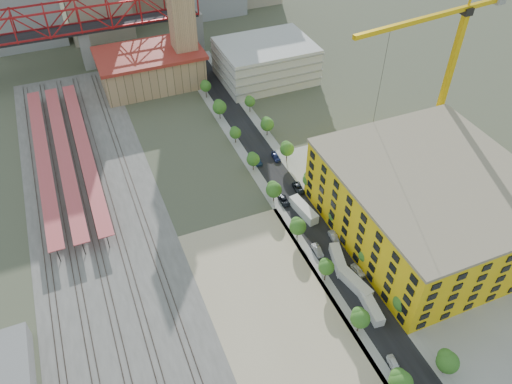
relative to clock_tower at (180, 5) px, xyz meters
name	(u,v)px	position (x,y,z in m)	size (l,w,h in m)	color
ground	(245,223)	(-8.00, -79.99, -28.70)	(400.00, 400.00, 0.00)	#474C38
ballast_strip	(98,217)	(-44.00, -62.49, -28.67)	(36.00, 165.00, 0.06)	#605E59
dirt_lot	(280,322)	(-12.00, -111.49, -28.67)	(28.00, 67.00, 0.06)	tan
street_asphalt	(277,175)	(8.00, -64.99, -28.67)	(12.00, 170.00, 0.06)	black
sidewalk_west	(260,180)	(2.50, -64.99, -28.68)	(3.00, 170.00, 0.04)	gray
sidewalk_east	(293,171)	(13.50, -64.99, -28.68)	(3.00, 170.00, 0.04)	gray
construction_pad	(431,227)	(37.00, -99.99, -28.67)	(50.00, 90.00, 0.06)	gray
rail_tracks	(91,218)	(-45.80, -62.49, -28.55)	(26.56, 160.00, 0.18)	#382B23
platform_canopies	(63,152)	(-49.00, -34.99, -24.70)	(16.00, 80.00, 4.12)	#BC4948
station_hall	(151,68)	(-13.00, 2.01, -22.03)	(38.00, 24.00, 13.10)	tan
clock_tower	(180,5)	(0.00, 0.00, 0.00)	(12.00, 12.00, 52.00)	tan
parking_garage	(266,61)	(28.00, -9.99, -21.70)	(34.00, 26.00, 14.00)	silver
truss_bridge	(79,21)	(-33.00, 25.01, -9.83)	(94.00, 9.60, 25.60)	gray
construction_building	(429,204)	(34.00, -99.99, -19.29)	(44.60, 50.60, 18.80)	yellow
street_trees	(291,196)	(8.00, -74.99, -28.70)	(15.40, 124.40, 8.00)	#2F601C
distant_hills	(177,55)	(37.28, 180.01, -108.23)	(647.00, 264.00, 227.00)	#4C6B59
tower_crane	(446,56)	(54.10, -71.86, 3.98)	(49.44, 7.70, 52.96)	yellow
site_trailer_a	(371,307)	(8.00, -116.56, -27.46)	(2.37, 9.01, 2.46)	silver
site_trailer_b	(355,283)	(8.00, -109.34, -27.36)	(2.56, 9.74, 2.67)	silver
site_trailer_c	(338,260)	(8.00, -101.63, -27.42)	(2.45, 9.31, 2.55)	silver
site_trailer_d	(304,210)	(8.00, -82.65, -27.28)	(2.73, 10.38, 2.84)	silver
car_0	(394,365)	(5.00, -130.11, -27.93)	(1.81, 4.50, 1.53)	white
car_1	(317,250)	(5.00, -96.53, -27.94)	(1.61, 4.62, 1.52)	gray
car_2	(284,201)	(5.00, -76.60, -28.03)	(2.21, 4.79, 1.33)	black
car_3	(257,161)	(5.00, -57.09, -27.95)	(2.10, 5.16, 1.50)	navy
car_4	(358,271)	(11.00, -106.03, -27.93)	(1.80, 4.48, 1.52)	white
car_5	(334,237)	(11.00, -94.17, -27.93)	(1.61, 4.63, 1.52)	#ADAEB3
car_6	(298,188)	(11.00, -73.41, -27.97)	(2.42, 5.25, 1.46)	black
car_7	(276,157)	(11.00, -57.67, -28.03)	(1.88, 4.62, 1.34)	navy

